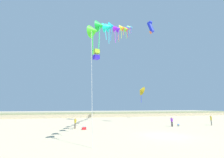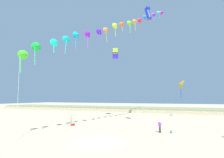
{
  "view_description": "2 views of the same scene",
  "coord_description": "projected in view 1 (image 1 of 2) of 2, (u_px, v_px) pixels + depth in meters",
  "views": [
    {
      "loc": [
        -10.09,
        -14.59,
        2.98
      ],
      "look_at": [
        -2.36,
        12.33,
        8.31
      ],
      "focal_mm": 24.0,
      "sensor_mm": 36.0,
      "label": 1
    },
    {
      "loc": [
        6.88,
        -14.74,
        4.46
      ],
      "look_at": [
        -2.48,
        11.04,
        8.01
      ],
      "focal_mm": 24.0,
      "sensor_mm": 36.0,
      "label": 2
    }
  ],
  "objects": [
    {
      "name": "person_near_right",
      "position": [
        211.0,
        119.0,
        25.4
      ],
      "size": [
        0.32,
        0.57,
        1.7
      ],
      "color": "gray",
      "rests_on": "ground"
    },
    {
      "name": "dune_ridge",
      "position": [
        98.0,
        114.0,
        52.08
      ],
      "size": [
        120.0,
        13.55,
        1.37
      ],
      "color": "#BFAE8B",
      "rests_on": "ground"
    },
    {
      "name": "large_kite_high_solo",
      "position": [
        141.0,
        91.0,
        43.93
      ],
      "size": [
        1.79,
        2.68,
        4.87
      ],
      "color": "gold"
    },
    {
      "name": "large_kite_low_lead",
      "position": [
        96.0,
        54.0,
        35.3
      ],
      "size": [
        1.58,
        1.58,
        2.33
      ],
      "color": "#301FEA"
    },
    {
      "name": "person_near_left",
      "position": [
        75.0,
        122.0,
        21.32
      ],
      "size": [
        0.38,
        0.47,
        1.52
      ],
      "color": "#726656",
      "rests_on": "ground"
    },
    {
      "name": "kite_banner_string",
      "position": [
        123.0,
        28.0,
        28.8
      ],
      "size": [
        16.4,
        27.3,
        26.97
      ],
      "color": "#42DF25"
    },
    {
      "name": "beach_ball",
      "position": [
        178.0,
        125.0,
        24.27
      ],
      "size": [
        0.36,
        0.36,
        0.36
      ],
      "color": "blue",
      "rests_on": "ground"
    },
    {
      "name": "beach_cooler",
      "position": [
        84.0,
        128.0,
        20.4
      ],
      "size": [
        0.58,
        0.41,
        0.46
      ],
      "color": "red",
      "rests_on": "ground"
    },
    {
      "name": "person_mid_center",
      "position": [
        172.0,
        121.0,
        23.81
      ],
      "size": [
        0.53,
        0.2,
        1.5
      ],
      "color": "black",
      "rests_on": "ground"
    },
    {
      "name": "large_kite_mid_trail",
      "position": [
        151.0,
        27.0,
        29.3
      ],
      "size": [
        1.47,
        1.42,
        2.85
      ],
      "color": "#1C2DDC"
    },
    {
      "name": "ground_plane",
      "position": [
        165.0,
        136.0,
        15.95
      ],
      "size": [
        240.0,
        240.0,
        0.0
      ],
      "primitive_type": "plane",
      "color": "beige"
    }
  ]
}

